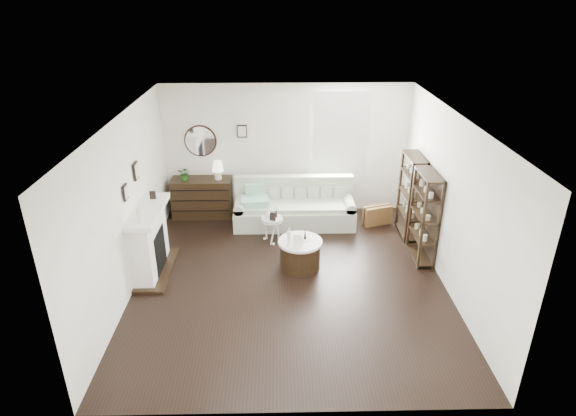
{
  "coord_description": "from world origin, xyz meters",
  "views": [
    {
      "loc": [
        -0.18,
        -6.73,
        4.41
      ],
      "look_at": [
        -0.01,
        0.8,
        0.92
      ],
      "focal_mm": 30.0,
      "sensor_mm": 36.0,
      "label": 1
    }
  ],
  "objects_px": {
    "dresser": "(202,197)",
    "drum_table": "(300,254)",
    "sofa": "(294,209)",
    "pedestal_table": "(272,220)"
  },
  "relations": [
    {
      "from": "drum_table",
      "to": "dresser",
      "type": "bearing_deg",
      "value": 132.53
    },
    {
      "from": "sofa",
      "to": "pedestal_table",
      "type": "bearing_deg",
      "value": -119.62
    },
    {
      "from": "sofa",
      "to": "dresser",
      "type": "relative_size",
      "value": 1.96
    },
    {
      "from": "sofa",
      "to": "drum_table",
      "type": "height_order",
      "value": "sofa"
    },
    {
      "from": "drum_table",
      "to": "pedestal_table",
      "type": "relative_size",
      "value": 1.53
    },
    {
      "from": "dresser",
      "to": "pedestal_table",
      "type": "bearing_deg",
      "value": -38.73
    },
    {
      "from": "dresser",
      "to": "drum_table",
      "type": "bearing_deg",
      "value": -47.47
    },
    {
      "from": "dresser",
      "to": "pedestal_table",
      "type": "distance_m",
      "value": 1.87
    },
    {
      "from": "sofa",
      "to": "pedestal_table",
      "type": "relative_size",
      "value": 4.9
    },
    {
      "from": "dresser",
      "to": "pedestal_table",
      "type": "height_order",
      "value": "dresser"
    }
  ]
}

